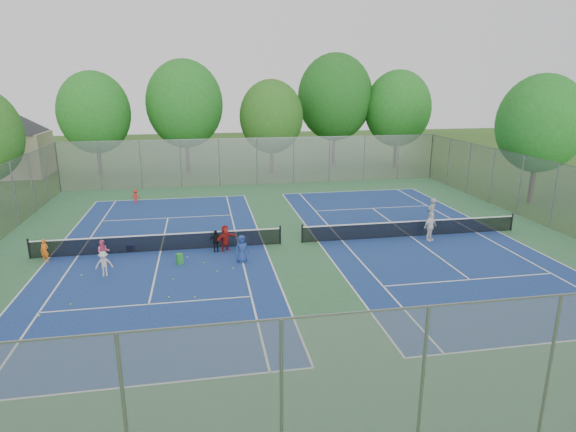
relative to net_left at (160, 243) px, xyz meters
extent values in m
plane|color=#2E541A|center=(7.00, 0.00, -0.46)|extent=(120.00, 120.00, 0.00)
cube|color=#32693F|center=(7.00, 0.00, -0.45)|extent=(32.00, 32.00, 0.01)
cube|color=navy|center=(0.00, 0.00, -0.44)|extent=(10.97, 23.77, 0.01)
cube|color=navy|center=(14.00, 0.00, -0.44)|extent=(10.97, 23.77, 0.01)
cube|color=black|center=(0.00, 0.00, 0.00)|extent=(12.87, 0.10, 0.91)
cube|color=black|center=(14.00, 0.00, 0.00)|extent=(12.87, 0.10, 0.91)
cube|color=gray|center=(7.00, 16.00, 1.54)|extent=(32.00, 0.10, 4.00)
cube|color=gray|center=(7.00, -16.00, 1.54)|extent=(32.00, 0.10, 4.00)
cube|color=gray|center=(23.00, 0.00, 1.54)|extent=(0.10, 32.00, 4.00)
cube|color=#B7A88C|center=(-15.00, 24.00, 1.54)|extent=(6.00, 5.00, 4.00)
pyramid|color=#2D2D33|center=(-15.00, 24.00, 5.74)|extent=(11.03, 11.03, 2.20)
cylinder|color=#443326|center=(-7.00, 22.00, 1.29)|extent=(0.36, 0.36, 3.50)
ellipsoid|color=#216A1E|center=(-7.00, 22.00, 5.45)|extent=(6.40, 6.40, 7.36)
cylinder|color=#443326|center=(1.00, 23.00, 1.47)|extent=(0.36, 0.36, 3.85)
ellipsoid|color=#20671D|center=(1.00, 23.00, 6.10)|extent=(7.20, 7.20, 8.28)
cylinder|color=#443326|center=(9.00, 21.00, 1.12)|extent=(0.36, 0.36, 3.15)
ellipsoid|color=#2A5F1B|center=(9.00, 21.00, 4.95)|extent=(6.00, 6.00, 6.90)
cylinder|color=#443326|center=(16.00, 24.00, 1.65)|extent=(0.36, 0.36, 4.20)
ellipsoid|color=#1A5619|center=(16.00, 24.00, 6.59)|extent=(7.60, 7.60, 8.74)
cylinder|color=#443326|center=(22.00, 22.00, 1.29)|extent=(0.36, 0.36, 3.50)
ellipsoid|color=#1F671D|center=(22.00, 22.00, 5.52)|extent=(6.60, 6.60, 7.59)
cylinder|color=#443326|center=(26.00, 6.00, 1.29)|extent=(0.36, 0.36, 3.50)
ellipsoid|color=#1D671E|center=(26.00, 6.00, 5.29)|extent=(6.00, 6.00, 6.90)
cube|color=#1A35C4|center=(-1.57, 0.40, -0.29)|extent=(0.42, 0.42, 0.33)
cube|color=green|center=(1.07, -2.11, -0.18)|extent=(0.37, 0.37, 0.55)
imported|color=orange|center=(-5.47, -0.60, 0.13)|extent=(0.50, 0.41, 1.18)
imported|color=#F6608A|center=(-2.58, -1.34, 0.15)|extent=(0.66, 0.56, 1.21)
imported|color=beige|center=(-2.26, -2.99, 0.14)|extent=(0.81, 0.51, 1.19)
imported|color=black|center=(2.87, -0.60, 0.14)|extent=(0.70, 0.29, 1.18)
imported|color=navy|center=(4.09, -2.36, 0.24)|extent=(0.77, 0.60, 1.39)
imported|color=maroon|center=(3.39, -0.60, 0.25)|extent=(1.30, 1.12, 1.41)
imported|color=red|center=(-2.54, 10.96, 0.05)|extent=(0.72, 0.52, 1.01)
imported|color=gray|center=(15.85, 1.31, 0.49)|extent=(0.82, 0.75, 1.88)
imported|color=white|center=(14.72, -0.87, 0.36)|extent=(1.04, 0.77, 1.64)
sphere|color=#CCE936|center=(0.83, -4.01, -0.42)|extent=(0.07, 0.07, 0.07)
sphere|color=gold|center=(-3.07, -5.91, -0.42)|extent=(0.07, 0.07, 0.07)
sphere|color=#C7E134|center=(1.82, -6.12, -0.42)|extent=(0.07, 0.07, 0.07)
sphere|color=#B6CA2F|center=(2.24, -2.25, -0.42)|extent=(0.07, 0.07, 0.07)
sphere|color=#D8EE37|center=(3.59, -3.24, -0.42)|extent=(0.07, 0.07, 0.07)
sphere|color=#BDCB2F|center=(2.83, -3.46, -0.42)|extent=(0.07, 0.07, 0.07)
sphere|color=yellow|center=(-4.00, -6.73, -0.42)|extent=(0.07, 0.07, 0.07)
sphere|color=gold|center=(-3.32, -2.83, -0.42)|extent=(0.07, 0.07, 0.07)
sphere|color=yellow|center=(4.13, -4.79, -0.42)|extent=(0.07, 0.07, 0.07)
sphere|color=#B5D531|center=(1.41, -1.31, -0.42)|extent=(0.07, 0.07, 0.07)
sphere|color=#CBD932|center=(0.77, -5.95, -0.42)|extent=(0.07, 0.07, 0.07)
camera|label=1|loc=(2.38, -24.68, 8.18)|focal=30.00mm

